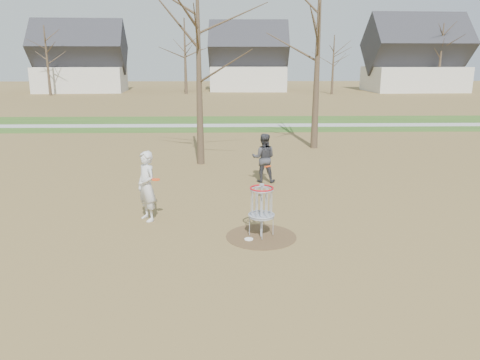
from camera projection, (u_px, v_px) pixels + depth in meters
name	position (u px, v px, depth m)	size (l,w,h in m)	color
ground	(261.00, 237.00, 11.90)	(160.00, 160.00, 0.00)	brown
green_band	(240.00, 123.00, 32.20)	(160.00, 8.00, 0.01)	#2D5119
footpath	(240.00, 125.00, 31.23)	(160.00, 1.50, 0.01)	#9E9E99
dirt_circle	(261.00, 236.00, 11.90)	(1.80, 1.80, 0.01)	#47331E
player_standing	(147.00, 186.00, 12.87)	(0.71, 0.47, 1.96)	silver
player_throwing	(264.00, 158.00, 16.92)	(0.87, 0.67, 1.78)	#39393F
disc_grounded	(249.00, 239.00, 11.68)	(0.22, 0.22, 0.02)	white
discs_in_play	(217.00, 172.00, 13.32)	(3.36, 1.67, 0.09)	#FB430D
disc_golf_basket	(262.00, 202.00, 11.66)	(0.64, 0.64, 1.35)	#9EA3AD
bare_trees	(254.00, 47.00, 45.18)	(52.62, 44.98, 9.00)	#382B1E
houses_row	(266.00, 64.00, 61.92)	(56.51, 10.01, 7.26)	silver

